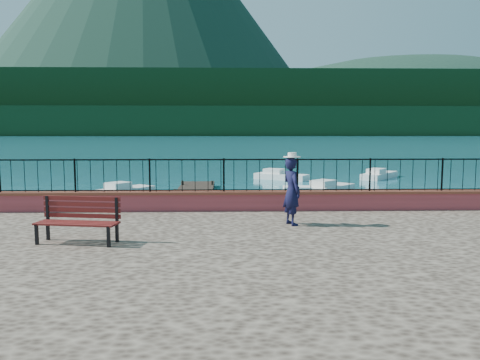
{
  "coord_description": "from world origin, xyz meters",
  "views": [
    {
      "loc": [
        -0.21,
        -10.17,
        3.6
      ],
      "look_at": [
        0.13,
        2.0,
        2.3
      ],
      "focal_mm": 35.0,
      "sensor_mm": 36.0,
      "label": 1
    }
  ],
  "objects": [
    {
      "name": "volcano",
      "position": [
        -120.0,
        700.0,
        190.0
      ],
      "size": [
        560.0,
        560.0,
        380.0
      ],
      "primitive_type": "cone",
      "color": "#142D23",
      "rests_on": "ground"
    },
    {
      "name": "hat",
      "position": [
        1.43,
        1.52,
        2.98
      ],
      "size": [
        0.44,
        0.44,
        0.12
      ],
      "primitive_type": "cylinder",
      "color": "white",
      "rests_on": "person"
    },
    {
      "name": "boat_1",
      "position": [
        3.92,
        13.09,
        0.4
      ],
      "size": [
        3.99,
        1.53,
        0.8
      ],
      "primitive_type": "cube",
      "rotation": [
        0.0,
        0.0,
        -0.06
      ],
      "color": "white",
      "rests_on": "ground"
    },
    {
      "name": "companion_hill",
      "position": [
        220.0,
        560.0,
        0.0
      ],
      "size": [
        448.0,
        384.0,
        180.0
      ],
      "primitive_type": "ellipsoid",
      "color": "#142D23",
      "rests_on": "ground"
    },
    {
      "name": "boat_4",
      "position": [
        3.77,
        23.68,
        0.4
      ],
      "size": [
        4.0,
        3.21,
        0.8
      ],
      "primitive_type": "cube",
      "rotation": [
        0.0,
        0.0,
        -0.57
      ],
      "color": "white",
      "rests_on": "ground"
    },
    {
      "name": "foothills",
      "position": [
        0.0,
        360.0,
        22.0
      ],
      "size": [
        900.0,
        120.0,
        44.0
      ],
      "primitive_type": "cube",
      "color": "black",
      "rests_on": "ground"
    },
    {
      "name": "boat_3",
      "position": [
        -5.83,
        15.64,
        0.4
      ],
      "size": [
        3.04,
        3.43,
        0.8
      ],
      "primitive_type": "cube",
      "rotation": [
        0.0,
        0.0,
        0.92
      ],
      "color": "silver",
      "rests_on": "ground"
    },
    {
      "name": "person",
      "position": [
        1.43,
        1.52,
        2.06
      ],
      "size": [
        0.61,
        0.73,
        1.72
      ],
      "primitive_type": "imported",
      "rotation": [
        0.0,
        0.0,
        1.94
      ],
      "color": "black",
      "rests_on": "promenade"
    },
    {
      "name": "boat_2",
      "position": [
        5.67,
        16.44,
        0.4
      ],
      "size": [
        3.55,
        3.57,
        0.8
      ],
      "primitive_type": "cube",
      "rotation": [
        0.0,
        0.0,
        0.79
      ],
      "color": "silver",
      "rests_on": "ground"
    },
    {
      "name": "park_bench",
      "position": [
        -3.39,
        -0.29,
        1.49
      ],
      "size": [
        1.82,
        0.86,
        0.97
      ],
      "rotation": [
        0.0,
        0.0,
        -0.17
      ],
      "color": "black",
      "rests_on": "promenade"
    },
    {
      "name": "ground",
      "position": [
        0.0,
        0.0,
        0.0
      ],
      "size": [
        2000.0,
        2000.0,
        0.0
      ],
      "primitive_type": "plane",
      "color": "#19596B",
      "rests_on": "ground"
    },
    {
      "name": "far_forest",
      "position": [
        0.0,
        300.0,
        9.0
      ],
      "size": [
        900.0,
        60.0,
        18.0
      ],
      "primitive_type": "cube",
      "color": "black",
      "rests_on": "ground"
    },
    {
      "name": "boat_0",
      "position": [
        -6.55,
        10.75,
        0.4
      ],
      "size": [
        3.6,
        2.32,
        0.8
      ],
      "primitive_type": "cube",
      "rotation": [
        0.0,
        0.0,
        0.33
      ],
      "color": "white",
      "rests_on": "ground"
    },
    {
      "name": "parapet",
      "position": [
        0.0,
        3.7,
        1.49
      ],
      "size": [
        28.0,
        0.46,
        0.58
      ],
      "primitive_type": "cube",
      "color": "#AF3F49",
      "rests_on": "promenade"
    },
    {
      "name": "railing",
      "position": [
        0.0,
        3.7,
        2.25
      ],
      "size": [
        27.0,
        0.05,
        0.95
      ],
      "primitive_type": "cube",
      "color": "black",
      "rests_on": "parapet"
    },
    {
      "name": "dock",
      "position": [
        -2.0,
        12.0,
        0.15
      ],
      "size": [
        2.0,
        16.0,
        0.3
      ],
      "primitive_type": "cube",
      "color": "#2D231C",
      "rests_on": "ground"
    },
    {
      "name": "boat_5",
      "position": [
        11.26,
        24.43,
        0.4
      ],
      "size": [
        3.73,
        4.23,
        0.8
      ],
      "primitive_type": "cube",
      "rotation": [
        0.0,
        0.0,
        0.9
      ],
      "color": "silver",
      "rests_on": "ground"
    }
  ]
}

